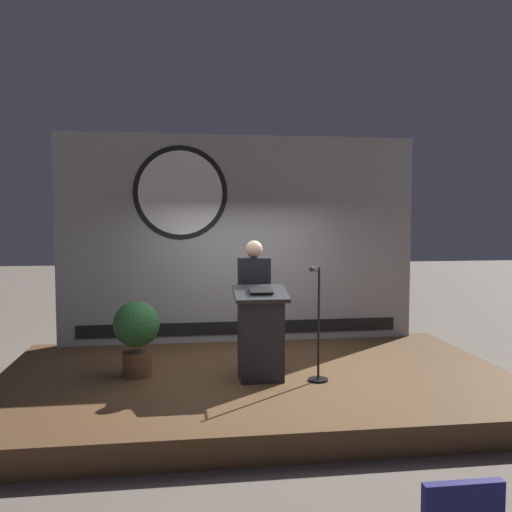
{
  "coord_description": "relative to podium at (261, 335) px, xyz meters",
  "views": [
    {
      "loc": [
        -0.98,
        -6.83,
        2.27
      ],
      "look_at": [
        0.01,
        0.11,
        1.77
      ],
      "focal_mm": 39.02,
      "sensor_mm": 36.0,
      "label": 1
    }
  ],
  "objects": [
    {
      "name": "podium",
      "position": [
        0.0,
        0.0,
        0.0
      ],
      "size": [
        0.64,
        0.5,
        1.13
      ],
      "color": "#26262B",
      "rests_on": "stage_platform"
    },
    {
      "name": "ground_plane",
      "position": [
        -0.01,
        0.29,
        -0.85
      ],
      "size": [
        40.0,
        40.0,
        0.0
      ],
      "primitive_type": "plane",
      "color": "#6B6056"
    },
    {
      "name": "stage_platform",
      "position": [
        -0.01,
        0.29,
        -0.7
      ],
      "size": [
        6.4,
        4.0,
        0.3
      ],
      "primitive_type": "cube",
      "color": "brown",
      "rests_on": "ground"
    },
    {
      "name": "potted_plant",
      "position": [
        -1.49,
        0.36,
        0.01
      ],
      "size": [
        0.57,
        0.57,
        0.93
      ],
      "color": "brown",
      "rests_on": "stage_platform"
    },
    {
      "name": "microphone_stand",
      "position": [
        0.68,
        -0.1,
        -0.08
      ],
      "size": [
        0.24,
        0.51,
        1.37
      ],
      "color": "black",
      "rests_on": "stage_platform"
    },
    {
      "name": "speaker_person",
      "position": [
        -0.01,
        0.48,
        0.3
      ],
      "size": [
        0.4,
        0.26,
        1.66
      ],
      "color": "black",
      "rests_on": "stage_platform"
    },
    {
      "name": "banner_display",
      "position": [
        -0.04,
        2.13,
        1.08
      ],
      "size": [
        5.6,
        0.12,
        3.23
      ],
      "color": "#9E9EA3",
      "rests_on": "stage_platform"
    }
  ]
}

